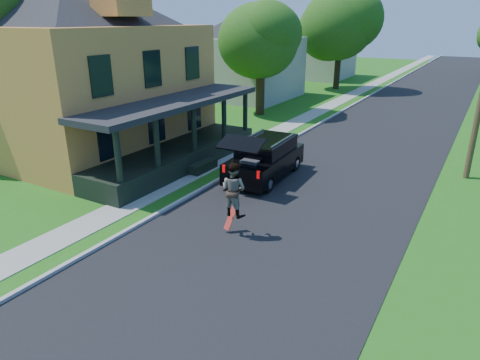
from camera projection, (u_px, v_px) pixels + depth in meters
The scene contains 13 objects.
ground at pixel (237, 264), 12.12m from camera, with size 140.00×140.00×0.00m, color #246414.
street at pixel (392, 124), 28.24m from camera, with size 8.00×120.00×0.02m, color black.
curb at pixel (333, 117), 30.16m from camera, with size 0.15×120.00×0.12m, color #9C9B97.
sidewalk at pixel (312, 115), 30.89m from camera, with size 1.30×120.00×0.03m, color gray.
front_walk at pixel (136, 157), 21.46m from camera, with size 6.50×1.20×0.03m, color gray.
main_house at pixel (78, 53), 21.27m from camera, with size 15.56×15.56×10.10m.
neighbor_house_mid at pixel (245, 47), 36.37m from camera, with size 12.78×12.78×8.30m.
neighbor_house_far at pixel (314, 40), 49.27m from camera, with size 12.78×12.78×8.30m.
black_suv at pixel (265, 158), 18.40m from camera, with size 2.08×4.97×2.28m.
skateboarder at pixel (234, 189), 13.25m from camera, with size 0.90×0.73×1.74m.
skateboard at pixel (230, 219), 13.81m from camera, with size 0.33×0.40×0.73m.
tree_left_mid at pixel (261, 29), 28.95m from camera, with size 6.80×6.41×8.78m.
tree_left_far at pixel (341, 19), 39.99m from camera, with size 6.72×6.71×9.88m.
Camera 1 is at (5.40, -8.99, 6.53)m, focal length 32.00 mm.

